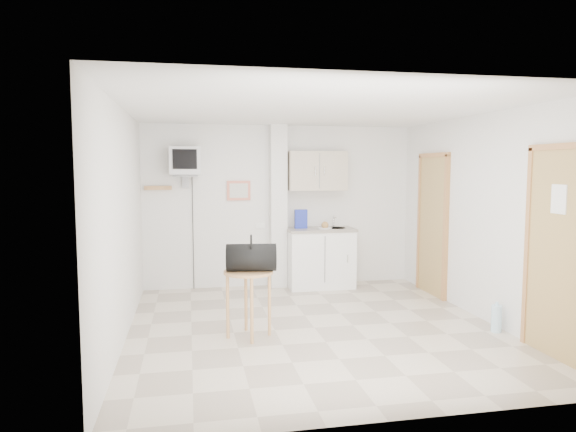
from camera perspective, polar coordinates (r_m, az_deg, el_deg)
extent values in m
plane|color=beige|center=(6.09, 2.95, -12.29)|extent=(4.50, 4.50, 0.00)
cube|color=white|center=(8.03, -0.88, 1.11)|extent=(4.20, 0.04, 2.50)
cube|color=white|center=(3.71, 11.46, -3.99)|extent=(4.20, 0.04, 2.50)
cube|color=white|center=(5.70, -17.93, -0.89)|extent=(0.04, 4.50, 2.50)
cube|color=white|center=(6.66, 20.83, -0.12)|extent=(0.04, 4.50, 2.50)
cube|color=white|center=(5.84, 3.07, 11.79)|extent=(4.20, 4.50, 0.04)
cube|color=white|center=(7.91, -1.09, 1.04)|extent=(0.25, 0.22, 2.50)
cube|color=#DA745C|center=(7.91, -5.50, 2.83)|extent=(0.36, 0.03, 0.30)
cube|color=silver|center=(7.89, -5.49, 2.83)|extent=(0.28, 0.01, 0.22)
cube|color=tan|center=(7.87, -14.24, 3.04)|extent=(0.40, 0.05, 0.06)
cube|color=white|center=(7.99, -3.12, -1.08)|extent=(0.15, 0.02, 0.08)
cylinder|color=tan|center=(7.82, -15.36, 2.93)|extent=(0.02, 0.08, 0.02)
cylinder|color=tan|center=(7.80, -13.16, 2.98)|extent=(0.02, 0.08, 0.02)
cube|color=olive|center=(7.76, 15.75, -1.10)|extent=(0.04, 0.75, 2.00)
cube|color=olive|center=(7.75, 15.72, -1.10)|extent=(0.06, 0.87, 2.06)
cube|color=olive|center=(5.58, 27.85, -3.88)|extent=(0.04, 0.82, 2.02)
cube|color=olive|center=(5.58, 27.81, -3.88)|extent=(0.06, 0.94, 2.08)
cube|color=white|center=(5.51, 27.90, 1.66)|extent=(0.01, 0.20, 0.28)
cube|color=white|center=(7.98, 3.60, -4.79)|extent=(1.00, 0.55, 0.88)
cube|color=gray|center=(7.92, 3.62, -1.51)|extent=(1.03, 0.58, 0.04)
cylinder|color=#B7B7BA|center=(7.98, 5.35, -1.50)|extent=(0.30, 0.30, 0.05)
cylinder|color=#B7B7BA|center=(8.10, 5.08, -0.65)|extent=(0.02, 0.02, 0.16)
cylinder|color=#B7B7BA|center=(8.04, 5.20, -0.16)|extent=(0.02, 0.13, 0.02)
cube|color=#B4A490|center=(7.96, 3.24, 5.03)|extent=(0.90, 0.32, 0.60)
cube|color=#202FA4|center=(7.88, 1.45, -0.33)|extent=(0.19, 0.07, 0.29)
cylinder|color=white|center=(7.87, 4.13, -1.35)|extent=(0.22, 0.22, 0.01)
sphere|color=tan|center=(7.87, 4.13, -1.02)|extent=(0.11, 0.11, 0.11)
cube|color=slate|center=(7.72, -11.35, 4.40)|extent=(0.36, 0.32, 0.02)
cube|color=slate|center=(7.85, -11.34, 3.83)|extent=(0.10, 0.06, 0.20)
cube|color=silver|center=(7.65, -11.39, 6.04)|extent=(0.44, 0.42, 0.40)
cube|color=black|center=(7.44, -11.40, 6.22)|extent=(0.34, 0.02, 0.28)
cylinder|color=black|center=(7.92, -10.51, -1.84)|extent=(0.01, 0.01, 1.73)
cylinder|color=tan|center=(5.61, -4.41, -6.23)|extent=(0.54, 0.54, 0.03)
cylinder|color=tan|center=(5.73, -2.08, -9.75)|extent=(0.04, 0.04, 0.70)
cylinder|color=tan|center=(5.91, -4.70, -9.28)|extent=(0.04, 0.04, 0.70)
cylinder|color=tan|center=(5.67, -6.72, -9.95)|extent=(0.04, 0.04, 0.70)
cylinder|color=tan|center=(5.48, -4.04, -10.48)|extent=(0.04, 0.04, 0.70)
cylinder|color=black|center=(5.56, -4.11, -4.62)|extent=(0.57, 0.36, 0.30)
torus|color=black|center=(5.54, -4.12, -3.21)|extent=(0.05, 0.23, 0.23)
cylinder|color=#B7E1F7|center=(6.35, 22.15, -10.52)|extent=(0.11, 0.11, 0.30)
cylinder|color=#B7E1F7|center=(6.30, 22.20, -9.01)|extent=(0.03, 0.03, 0.04)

